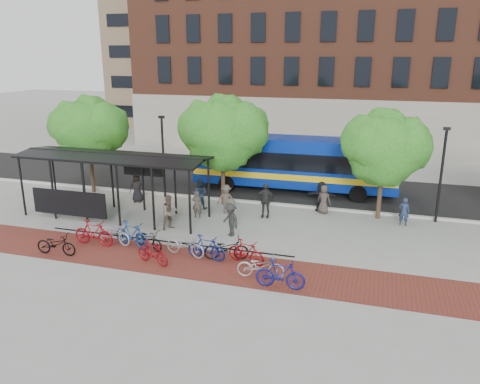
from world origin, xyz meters
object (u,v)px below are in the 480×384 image
(tree_b, at_px, (224,130))
(bike_1, at_px, (94,233))
(bike_4, at_px, (148,239))
(bike_10, at_px, (261,266))
(bike_9, at_px, (246,252))
(pedestrian_4, at_px, (265,200))
(bike_0, at_px, (56,244))
(pedestrian_7, at_px, (404,212))
(pedestrian_8, at_px, (170,212))
(lamp_post_right, at_px, (441,172))
(tree_a, at_px, (90,128))
(lamp_post_left, at_px, (163,154))
(bike_5, at_px, (153,253))
(bike_8, at_px, (226,248))
(pedestrian_5, at_px, (321,196))
(pedestrian_6, at_px, (324,199))
(bike_7, at_px, (206,248))
(bus_shelter, at_px, (111,163))
(pedestrian_1, at_px, (197,204))
(pedestrian_2, at_px, (200,194))
(pedestrian_3, at_px, (226,199))
(bike_2, at_px, (114,233))
(pedestrian_9, at_px, (231,220))
(bike_3, at_px, (132,235))
(bus, at_px, (294,161))
(tree_c, at_px, (386,146))
(bike_11, at_px, (280,274))
(pedestrian_0, at_px, (137,187))
(bike_6, at_px, (185,245))

(tree_b, distance_m, bike_1, 9.56)
(bike_4, xyz_separation_m, bike_10, (5.72, -1.36, 0.03))
(bike_4, relative_size, bike_10, 0.93)
(bike_1, bearing_deg, bike_9, -87.72)
(pedestrian_4, bearing_deg, tree_b, 148.40)
(bike_0, relative_size, pedestrian_7, 1.25)
(tree_b, bearing_deg, pedestrian_8, -105.76)
(lamp_post_right, relative_size, pedestrian_4, 2.63)
(tree_a, bearing_deg, lamp_post_left, 2.92)
(bike_5, xyz_separation_m, bike_8, (2.88, 1.34, -0.00))
(pedestrian_5, bearing_deg, pedestrian_6, 120.96)
(bike_7, relative_size, pedestrian_6, 1.12)
(pedestrian_8, bearing_deg, tree_b, 16.38)
(bike_1, height_order, pedestrian_7, pedestrian_7)
(bus_shelter, height_order, bike_1, bus_shelter)
(tree_b, relative_size, pedestrian_1, 4.16)
(bike_1, distance_m, bike_7, 5.66)
(tree_a, bearing_deg, bike_0, -66.20)
(pedestrian_2, bearing_deg, pedestrian_6, -174.38)
(bike_0, bearing_deg, pedestrian_1, -36.52)
(bike_10, xyz_separation_m, pedestrian_5, (1.25, 9.12, 0.37))
(bike_9, height_order, pedestrian_3, pedestrian_3)
(bike_7, height_order, pedestrian_4, pedestrian_4)
(bike_2, xyz_separation_m, pedestrian_9, (5.05, 2.51, 0.31))
(bike_3, distance_m, bike_4, 0.83)
(bus, bearing_deg, lamp_post_left, -154.87)
(bike_0, relative_size, pedestrian_5, 1.09)
(bike_9, bearing_deg, bike_2, 103.58)
(pedestrian_2, bearing_deg, lamp_post_right, -177.55)
(bike_1, xyz_separation_m, pedestrian_8, (2.54, 2.99, 0.29))
(tree_b, relative_size, pedestrian_3, 3.86)
(tree_c, bearing_deg, pedestrian_4, -164.96)
(lamp_post_right, bearing_deg, lamp_post_left, 180.00)
(bike_11, height_order, pedestrian_9, pedestrian_9)
(bike_7, bearing_deg, lamp_post_right, -43.83)
(bike_10, bearing_deg, pedestrian_1, 33.39)
(tree_a, xyz_separation_m, pedestrian_1, (8.33, -2.82, -3.46))
(bike_11, relative_size, pedestrian_1, 1.25)
(bike_10, distance_m, pedestrian_3, 8.16)
(bike_8, bearing_deg, tree_a, 39.19)
(pedestrian_0, xyz_separation_m, pedestrian_3, (5.89, -0.52, -0.07))
(tree_c, distance_m, pedestrian_5, 4.57)
(bike_9, bearing_deg, tree_a, 75.15)
(bike_4, height_order, bike_11, bike_11)
(tree_b, relative_size, bike_6, 3.26)
(bike_2, height_order, pedestrian_5, pedestrian_5)
(bike_1, xyz_separation_m, pedestrian_5, (9.62, 8.12, 0.26))
(bike_11, bearing_deg, bike_0, 87.82)
(tree_c, relative_size, pedestrian_8, 3.26)
(lamp_post_left, bearing_deg, bike_1, -88.70)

